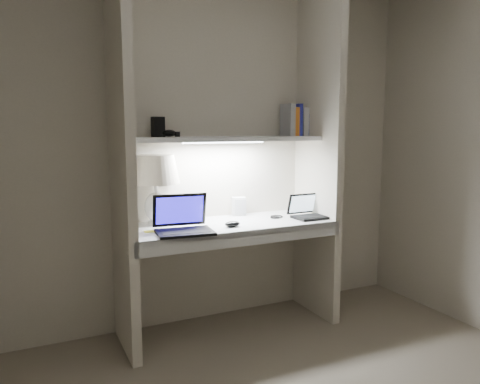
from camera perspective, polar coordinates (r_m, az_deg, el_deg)
back_wall at (r=3.45m, az=-3.16°, el=4.89°), size 3.20×0.01×2.50m
alcove_panel_left at (r=2.98m, az=-14.25°, el=4.17°), size 0.06×0.55×2.50m
alcove_panel_right at (r=3.56m, az=9.53°, el=4.89°), size 0.06×0.55×2.50m
desk at (r=3.27m, az=-1.27°, el=-4.12°), size 1.40×0.55×0.04m
desk_apron at (r=3.05m, az=0.75°, el=-5.60°), size 1.46×0.03×0.10m
shelf at (r=3.28m, az=-1.98°, el=6.49°), size 1.40×0.36×0.03m
strip_light at (r=3.28m, az=-1.98°, el=6.11°), size 0.60×0.04×0.02m
table_lamp at (r=3.22m, az=-10.23°, el=1.74°), size 0.33×0.33×0.48m
laptop_main at (r=3.00m, az=-6.98°, el=-3.84°), size 0.38×0.34×0.24m
laptop_netbook at (r=3.49m, az=8.42°, el=-2.43°), size 0.27×0.24×0.17m
speaker at (r=3.52m, az=-0.18°, el=-1.75°), size 0.12×0.10×0.14m
mouse at (r=3.13m, az=-0.93°, el=-3.93°), size 0.11×0.07×0.04m
cable_coil at (r=3.47m, az=4.49°, el=-2.99°), size 0.12×0.12×0.01m
sticky_note at (r=3.05m, az=-11.02°, el=-4.75°), size 0.07×0.07×0.00m
book_row at (r=3.65m, az=7.04°, el=8.61°), size 0.23×0.16×0.24m
shelf_box at (r=3.22m, az=-9.97°, el=7.82°), size 0.09×0.07×0.14m
shelf_gadget at (r=3.24m, az=-8.67°, el=7.09°), size 0.13×0.12×0.05m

